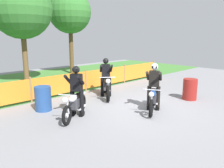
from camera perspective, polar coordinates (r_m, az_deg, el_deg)
name	(u,v)px	position (r m, az deg, el deg)	size (l,w,h in m)	color
ground	(141,107)	(8.79, 7.26, -5.65)	(24.00, 24.00, 0.02)	gray
grass_verge	(47,80)	(14.28, -16.00, 0.95)	(24.00, 7.66, 0.01)	#427A33
barrier_fence	(86,80)	(11.01, -6.59, 0.96)	(11.07, 0.08, 1.05)	olive
tree_near_left	(21,8)	(13.47, -21.76, 17.14)	(3.22, 3.22, 5.65)	brown
tree_near_right	(70,12)	(16.18, -10.48, 17.20)	(2.84, 2.84, 5.59)	brown
motorcycle_lead	(153,99)	(8.21, 10.23, -3.68)	(1.73, 1.09, 0.92)	black
motorcycle_trailing	(106,86)	(9.86, -1.42, -0.57)	(1.41, 1.76, 1.01)	black
motorcycle_third	(75,104)	(7.55, -9.27, -5.05)	(1.69, 1.18, 0.93)	black
rider_lead	(154,85)	(8.28, 10.45, -0.21)	(0.72, 0.71, 1.69)	black
rider_trailing	(106,75)	(10.00, -1.56, 2.30)	(0.74, 0.78, 1.69)	black
rider_third	(77,88)	(7.61, -8.83, -0.98)	(0.79, 0.72, 1.69)	black
oil_drum	(190,89)	(10.08, 18.90, -1.25)	(0.58, 0.58, 0.88)	maroon
spare_drum	(43,98)	(8.52, -16.86, -3.49)	(0.58, 0.58, 0.88)	navy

